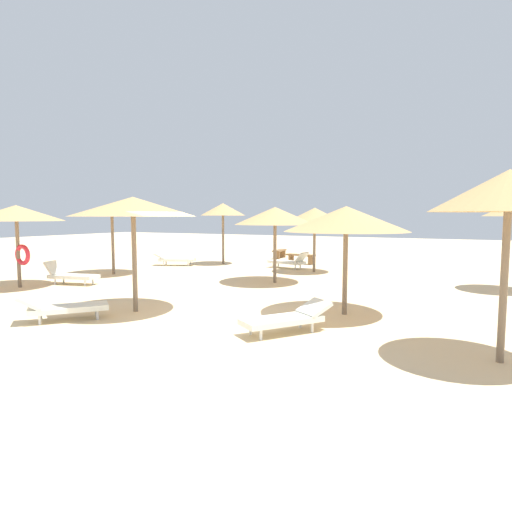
% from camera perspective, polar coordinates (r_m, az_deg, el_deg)
% --- Properties ---
extents(ground_plane, '(80.00, 80.00, 0.00)m').
position_cam_1_polar(ground_plane, '(10.50, -7.39, -7.91)').
color(ground_plane, beige).
extents(parasol_0, '(2.23, 2.23, 3.02)m').
position_cam_1_polar(parasol_0, '(21.48, -4.40, 6.13)').
color(parasol_0, '#75604C').
rests_on(parasol_0, ground).
extents(parasol_1, '(3.02, 3.02, 2.75)m').
position_cam_1_polar(parasol_1, '(16.41, -29.15, 4.89)').
color(parasol_1, '#75604C').
rests_on(parasol_1, ground).
extents(parasol_2, '(2.47, 2.47, 2.74)m').
position_cam_1_polar(parasol_2, '(18.46, 7.78, 5.35)').
color(parasol_2, '#75604C').
rests_on(parasol_2, ground).
extents(parasol_3, '(3.09, 3.09, 2.87)m').
position_cam_1_polar(parasol_3, '(11.09, -15.97, 6.25)').
color(parasol_3, '#75604C').
rests_on(parasol_3, ground).
extents(parasol_4, '(3.00, 3.00, 2.63)m').
position_cam_1_polar(parasol_4, '(10.57, 11.84, 4.79)').
color(parasol_4, '#75604C').
rests_on(parasol_4, ground).
extents(parasol_6, '(3.01, 3.01, 2.91)m').
position_cam_1_polar(parasol_6, '(18.56, -18.55, 5.86)').
color(parasol_6, '#75604C').
rests_on(parasol_6, ground).
extents(parasol_7, '(2.43, 2.43, 3.13)m').
position_cam_1_polar(parasol_7, '(7.97, 30.47, 7.38)').
color(parasol_7, '#75604C').
rests_on(parasol_7, ground).
extents(parasol_8, '(2.90, 2.90, 2.71)m').
position_cam_1_polar(parasol_8, '(15.38, 2.53, 5.31)').
color(parasol_8, '#75604C').
rests_on(parasol_8, ground).
extents(lounger_0, '(2.01, 1.32, 0.62)m').
position_cam_1_polar(lounger_0, '(21.20, -10.79, -0.41)').
color(lounger_0, silver).
rests_on(lounger_0, ground).
extents(lounger_1, '(1.94, 1.01, 0.81)m').
position_cam_1_polar(lounger_1, '(16.47, -23.36, -2.33)').
color(lounger_1, silver).
rests_on(lounger_1, ground).
extents(lounger_2, '(1.94, 0.95, 0.79)m').
position_cam_1_polar(lounger_2, '(19.74, 4.40, -0.71)').
color(lounger_2, silver).
rests_on(lounger_2, ground).
extents(lounger_3, '(1.72, 1.87, 0.66)m').
position_cam_1_polar(lounger_3, '(10.87, -24.26, -6.21)').
color(lounger_3, silver).
rests_on(lounger_3, ground).
extents(lounger_4, '(1.64, 1.93, 0.61)m').
position_cam_1_polar(lounger_4, '(8.94, 4.19, -8.19)').
color(lounger_4, silver).
rests_on(lounger_4, ground).
extents(bench_0, '(1.54, 0.59, 0.49)m').
position_cam_1_polar(bench_0, '(21.63, 5.94, -0.14)').
color(bench_0, brown).
rests_on(bench_0, ground).
extents(bench_1, '(0.55, 1.53, 0.49)m').
position_cam_1_polar(bench_1, '(24.37, 3.13, 0.50)').
color(bench_1, brown).
rests_on(bench_1, ground).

